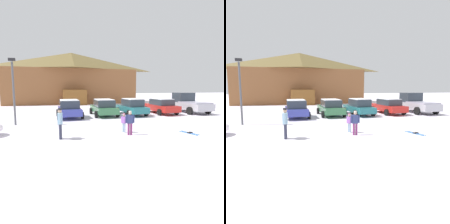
% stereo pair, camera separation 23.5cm
% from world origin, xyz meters
% --- Properties ---
extents(ground, '(160.00, 160.00, 0.00)m').
position_xyz_m(ground, '(0.00, 0.00, 0.00)').
color(ground, silver).
extents(ski_lodge, '(22.11, 10.30, 8.77)m').
position_xyz_m(ski_lodge, '(-1.60, 29.88, 4.45)').
color(ski_lodge, brown).
rests_on(ski_lodge, ground).
extents(parked_blue_hatchback, '(2.32, 4.39, 1.64)m').
position_xyz_m(parked_blue_hatchback, '(-3.20, 11.92, 0.83)').
color(parked_blue_hatchback, '#373FA0').
rests_on(parked_blue_hatchback, ground).
extents(parked_green_coupe, '(2.25, 4.65, 1.61)m').
position_xyz_m(parked_green_coupe, '(0.14, 12.31, 0.82)').
color(parked_green_coupe, '#367347').
rests_on(parked_green_coupe, ground).
extents(parked_teal_hatchback, '(2.30, 4.61, 1.64)m').
position_xyz_m(parked_teal_hatchback, '(2.98, 12.06, 0.82)').
color(parked_teal_hatchback, '#256F76').
rests_on(parked_teal_hatchback, ground).
extents(parked_red_sedan, '(2.31, 4.85, 1.59)m').
position_xyz_m(parked_red_sedan, '(6.34, 12.27, 0.81)').
color(parked_red_sedan, red).
rests_on(parked_red_sedan, ground).
extents(pickup_truck, '(2.53, 5.43, 2.15)m').
position_xyz_m(pickup_truck, '(9.73, 12.39, 0.99)').
color(pickup_truck, '#B0B1BA').
rests_on(pickup_truck, ground).
extents(skier_adult_in_blue_parka, '(0.27, 0.62, 1.67)m').
position_xyz_m(skier_adult_in_blue_parka, '(-4.14, 4.16, 0.94)').
color(skier_adult_in_blue_parka, '#32354A').
rests_on(skier_adult_in_blue_parka, ground).
extents(skier_teen_in_navy_coat, '(0.51, 0.27, 1.41)m').
position_xyz_m(skier_teen_in_navy_coat, '(-0.23, 4.01, 0.79)').
color(skier_teen_in_navy_coat, '#772C60').
rests_on(skier_teen_in_navy_coat, ground).
extents(skier_child_in_purple_jacket, '(0.29, 0.38, 1.16)m').
position_xyz_m(skier_child_in_purple_jacket, '(-0.34, 4.77, 0.66)').
color(skier_child_in_purple_jacket, '#9BB7CC').
rests_on(skier_child_in_purple_jacket, ground).
extents(pair_of_skis, '(0.63, 1.37, 0.08)m').
position_xyz_m(pair_of_skis, '(3.39, 3.47, 0.02)').
color(pair_of_skis, blue).
rests_on(pair_of_skis, ground).
extents(lamp_post, '(0.44, 0.24, 4.80)m').
position_xyz_m(lamp_post, '(-7.24, 9.13, 2.74)').
color(lamp_post, '#515459').
rests_on(lamp_post, ground).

